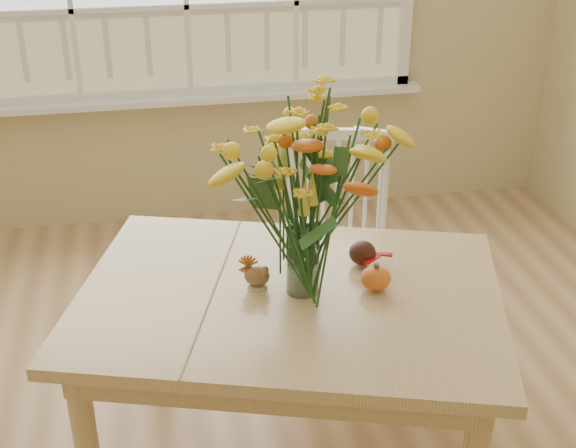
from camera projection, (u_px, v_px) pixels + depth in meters
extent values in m
cube|color=white|center=(192.00, 99.00, 3.95)|extent=(2.42, 0.12, 0.03)
cube|color=tan|center=(289.00, 298.00, 2.32)|extent=(1.48, 1.24, 0.04)
cube|color=tan|center=(289.00, 317.00, 2.35)|extent=(1.33, 1.09, 0.10)
cylinder|color=tan|center=(156.00, 314.00, 2.85)|extent=(0.07, 0.07, 0.64)
cylinder|color=tan|center=(452.00, 334.00, 2.74)|extent=(0.07, 0.07, 0.64)
cube|color=white|center=(336.00, 261.00, 3.00)|extent=(0.49, 0.48, 0.05)
cube|color=white|center=(337.00, 190.00, 3.04)|extent=(0.41, 0.14, 0.47)
cylinder|color=white|center=(294.00, 328.00, 2.97)|extent=(0.03, 0.03, 0.40)
cylinder|color=white|center=(297.00, 288.00, 3.24)|extent=(0.03, 0.03, 0.40)
cylinder|color=white|center=(376.00, 330.00, 2.96)|extent=(0.03, 0.03, 0.40)
cylinder|color=white|center=(372.00, 290.00, 3.23)|extent=(0.03, 0.03, 0.40)
cylinder|color=white|center=(303.00, 258.00, 2.27)|extent=(0.10, 0.10, 0.22)
ellipsoid|color=#D35018|center=(376.00, 279.00, 2.31)|extent=(0.09, 0.09, 0.07)
cylinder|color=#CCB78C|center=(257.00, 286.00, 2.34)|extent=(0.06, 0.06, 0.01)
ellipsoid|color=brown|center=(257.00, 276.00, 2.32)|extent=(0.09, 0.08, 0.06)
ellipsoid|color=#38160F|center=(362.00, 254.00, 2.44)|extent=(0.09, 0.09, 0.08)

